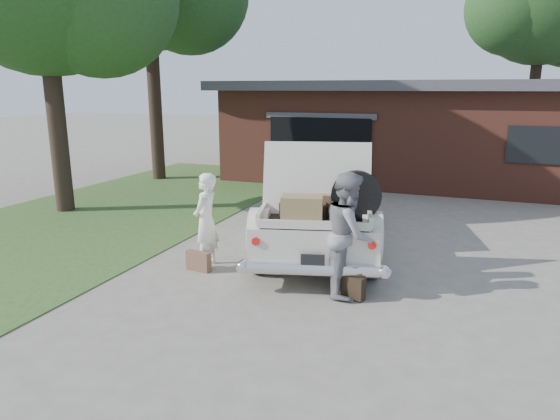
% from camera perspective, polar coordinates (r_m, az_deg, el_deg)
% --- Properties ---
extents(ground, '(90.00, 90.00, 0.00)m').
position_cam_1_polar(ground, '(8.12, -1.52, -8.51)').
color(ground, gray).
rests_on(ground, ground).
extents(grass_strip, '(6.00, 16.00, 0.02)m').
position_cam_1_polar(grass_strip, '(13.35, -18.73, -0.26)').
color(grass_strip, '#2D4C1E').
rests_on(grass_strip, ground).
extents(house, '(12.80, 7.80, 3.30)m').
position_cam_1_polar(house, '(18.56, 15.13, 8.95)').
color(house, brown).
rests_on(house, ground).
extents(tree_right, '(6.33, 5.51, 9.48)m').
position_cam_1_polar(tree_right, '(24.27, 28.14, 20.20)').
color(tree_right, '#38281E').
rests_on(tree_right, ground).
extents(sedan, '(3.39, 5.79, 2.21)m').
position_cam_1_polar(sedan, '(9.97, 4.50, 0.54)').
color(sedan, beige).
rests_on(sedan, ground).
extents(woman_left, '(0.44, 0.64, 1.67)m').
position_cam_1_polar(woman_left, '(8.76, -8.46, -1.21)').
color(woman_left, white).
rests_on(woman_left, ground).
extents(woman_right, '(0.89, 1.05, 1.89)m').
position_cam_1_polar(woman_right, '(7.58, 7.85, -2.71)').
color(woman_right, gray).
rests_on(woman_right, ground).
extents(suitcase_left, '(0.46, 0.19, 0.34)m').
position_cam_1_polar(suitcase_left, '(8.76, -9.30, -5.78)').
color(suitcase_left, brown).
rests_on(suitcase_left, ground).
extents(suitcase_right, '(0.49, 0.29, 0.36)m').
position_cam_1_polar(suitcase_right, '(7.64, 8.01, -8.67)').
color(suitcase_right, black).
rests_on(suitcase_right, ground).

